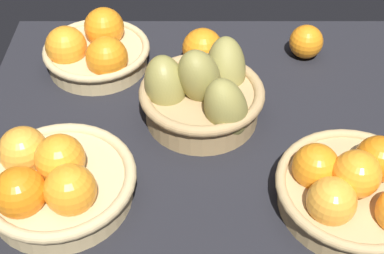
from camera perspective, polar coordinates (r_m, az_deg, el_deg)
The scene contains 7 objects.
market_tray at distance 98.20cm, azimuth 1.48°, elevation -0.94°, with size 84.00×72.00×3.00cm, color black.
basket_near_left at distance 85.65cm, azimuth -14.41°, elevation -5.48°, with size 23.81×23.81×10.89cm.
basket_far_left at distance 111.03cm, azimuth -10.31°, elevation 7.88°, with size 21.30×21.30×10.28cm.
basket_center_pears at distance 96.26cm, azimuth 0.96°, elevation 3.42°, with size 23.14×22.27×15.58cm.
basket_near_right at distance 85.65cm, azimuth 16.49°, elevation -6.17°, with size 24.32×24.32×11.15cm.
loose_orange_front_gap at distance 115.08cm, azimuth 11.61°, elevation 8.76°, with size 6.91×6.91×6.91cm, color orange.
loose_orange_back_gap at distance 109.58cm, azimuth 0.88°, elevation 8.20°, with size 8.18×8.18×8.18cm, color orange.
Camera 1 is at (-2.89, -70.72, 69.56)cm, focal length 51.01 mm.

